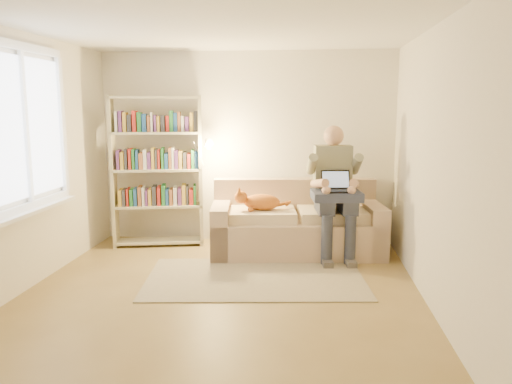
# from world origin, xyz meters

# --- Properties ---
(floor) EXTENTS (4.50, 4.50, 0.00)m
(floor) POSITION_xyz_m (0.00, 0.00, 0.00)
(floor) COLOR olive
(floor) RESTS_ON ground
(ceiling) EXTENTS (4.00, 4.50, 0.02)m
(ceiling) POSITION_xyz_m (0.00, 0.00, 2.60)
(ceiling) COLOR white
(ceiling) RESTS_ON wall_back
(wall_left) EXTENTS (0.02, 4.50, 2.60)m
(wall_left) POSITION_xyz_m (-2.00, 0.00, 1.30)
(wall_left) COLOR silver
(wall_left) RESTS_ON floor
(wall_right) EXTENTS (0.02, 4.50, 2.60)m
(wall_right) POSITION_xyz_m (2.00, 0.00, 1.30)
(wall_right) COLOR silver
(wall_right) RESTS_ON floor
(wall_back) EXTENTS (4.00, 0.02, 2.60)m
(wall_back) POSITION_xyz_m (0.00, 2.25, 1.30)
(wall_back) COLOR silver
(wall_back) RESTS_ON floor
(wall_front) EXTENTS (4.00, 0.02, 2.60)m
(wall_front) POSITION_xyz_m (0.00, -2.25, 1.30)
(wall_front) COLOR silver
(wall_front) RESTS_ON floor
(window) EXTENTS (0.12, 1.52, 1.69)m
(window) POSITION_xyz_m (-1.95, 0.20, 1.38)
(window) COLOR white
(window) RESTS_ON wall_left
(sofa) EXTENTS (2.25, 1.21, 0.91)m
(sofa) POSITION_xyz_m (0.71, 1.75, 0.33)
(sofa) COLOR tan
(sofa) RESTS_ON floor
(person) EXTENTS (0.54, 0.79, 1.63)m
(person) POSITION_xyz_m (1.18, 1.64, 0.91)
(person) COLOR gray
(person) RESTS_ON sofa
(cat) EXTENTS (0.68, 0.30, 0.25)m
(cat) POSITION_xyz_m (0.21, 1.55, 0.69)
(cat) COLOR orange
(cat) RESTS_ON sofa
(blanket) EXTENTS (0.63, 0.54, 0.10)m
(blanket) POSITION_xyz_m (1.27, 1.47, 0.80)
(blanket) COLOR #2A3049
(blanket) RESTS_ON person
(laptop) EXTENTS (0.38, 0.36, 0.29)m
(laptop) POSITION_xyz_m (1.27, 1.49, 0.92)
(laptop) COLOR black
(laptop) RESTS_ON blanket
(bookshelf) EXTENTS (1.37, 0.55, 2.01)m
(bookshelf) POSITION_xyz_m (-1.15, 1.88, 1.11)
(bookshelf) COLOR beige
(bookshelf) RESTS_ON floor
(rug) EXTENTS (2.50, 1.65, 0.01)m
(rug) POSITION_xyz_m (0.30, 0.65, 0.01)
(rug) COLOR gray
(rug) RESTS_ON floor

